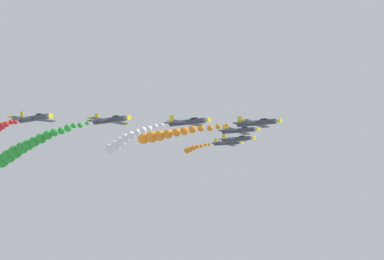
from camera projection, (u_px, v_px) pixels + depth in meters
The scene contains 11 objects.
airplane_lead at pixel (257, 123), 95.11m from camera, with size 9.56×10.35×2.38m.
smoke_trail_lead at pixel (164, 135), 109.06m from camera, with size 4.65×24.82×3.65m.
airplane_left_inner at pixel (239, 130), 110.47m from camera, with size 9.55×10.35×2.46m.
airplane_right_inner at pixel (188, 122), 93.21m from camera, with size 9.56×10.35×2.32m.
smoke_trail_right_inner at pixel (122, 142), 105.64m from camera, with size 2.91×19.00×6.03m.
airplane_left_outer at pixel (237, 139), 124.02m from camera, with size 9.56×10.35×2.33m.
airplane_right_outer at pixel (110, 120), 91.56m from camera, with size 9.57×10.35×2.34m.
smoke_trail_right_outer at pixel (22, 149), 106.59m from camera, with size 5.99×29.26×9.27m.
airplane_trailing at pixel (227, 143), 140.13m from camera, with size 9.56×10.35×2.43m.
smoke_trail_trailing at pixel (193, 148), 149.33m from camera, with size 2.87×11.51×3.02m.
airplane_high_slot at pixel (34, 118), 87.87m from camera, with size 9.56×10.35×2.32m.
Camera 1 is at (82.22, 66.00, 81.73)m, focal length 42.98 mm.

